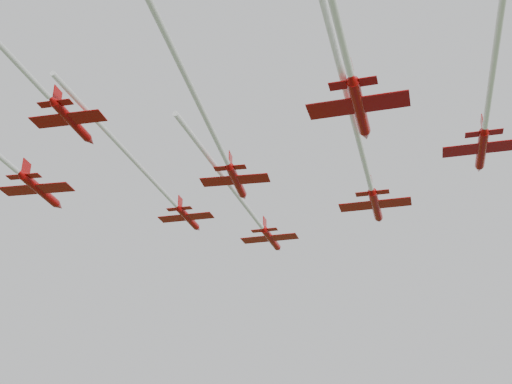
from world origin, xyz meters
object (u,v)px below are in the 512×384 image
Objects in this scene: jet_lead at (255,217)px; jet_row2_left at (164,193)px; jet_row3_mid at (203,112)px; jet_row3_right at (491,84)px; jet_row2_right at (360,145)px; jet_row4_right at (346,58)px; jet_row3_left at (3,159)px.

jet_row2_left is at bearing -124.61° from jet_lead.
jet_lead reaches higher than jet_row3_mid.
jet_lead reaches higher than jet_row3_right.
jet_row4_right is (7.21, -16.89, -1.03)m from jet_row2_right.
jet_lead reaches higher than jet_row2_right.
jet_row3_left is 0.73× the size of jet_row3_mid.
jet_row3_mid is 1.35× the size of jet_row4_right.
jet_row4_right is at bearing -45.27° from jet_row2_left.
jet_row3_mid is (19.80, -15.47, -1.69)m from jet_row2_left.
jet_row3_right is at bearing -0.36° from jet_row3_mid.
jet_lead is 29.23m from jet_row2_right.
jet_row3_mid reaches higher than jet_row4_right.
jet_lead is 34.80m from jet_row3_mid.
jet_row3_right is (52.24, 16.65, -0.56)m from jet_row3_left.
jet_row3_mid is 16.72m from jet_row4_right.
jet_row3_left is 27.27m from jet_row3_mid.
jet_row3_left is at bearing -130.68° from jet_row2_left.
jet_row2_right is 18.39m from jet_row4_right.
jet_row3_left is at bearing -170.31° from jet_row2_right.
jet_row4_right is (-8.70, -12.54, -0.79)m from jet_row3_right.
jet_lead reaches higher than jet_row4_right.
jet_row3_right is (25.39, 11.90, 0.02)m from jet_row3_mid.
jet_row2_right is 16.49m from jet_row3_right.
jet_row2_left is at bearing 154.46° from jet_row3_right.
jet_row2_left reaches higher than jet_row4_right.
jet_row2_right is at bearing -50.12° from jet_lead.
jet_row3_mid is (-9.49, -16.25, -0.27)m from jet_row2_right.
jet_row2_left is at bearing 136.33° from jet_row4_right.
jet_lead is 0.78× the size of jet_row3_mid.
jet_row4_right is at bearing -27.67° from jet_row3_mid.
jet_row2_left is 45.36m from jet_row3_right.
jet_lead is at bearing 129.32° from jet_row2_right.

